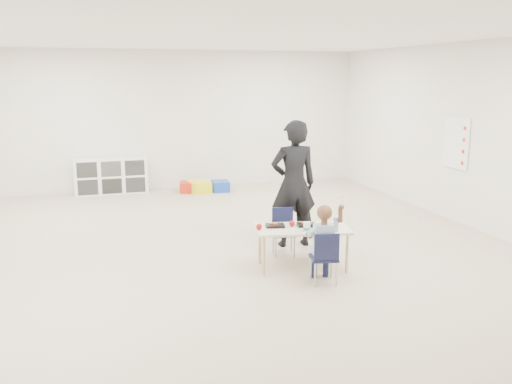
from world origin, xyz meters
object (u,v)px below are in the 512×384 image
object	(u,v)px
table	(302,248)
child	(324,242)
chair_near	(324,257)
adult	(293,184)
cubby_shelf	(111,176)

from	to	relation	value
table	child	size ratio (longest dim) A/B	1.24
chair_near	child	bearing A→B (deg)	0.00
chair_near	adult	world-z (taller)	adult
chair_near	child	size ratio (longest dim) A/B	0.63
child	chair_near	bearing A→B (deg)	0.00
cubby_shelf	adult	xyz separation A→B (m)	(2.25, -4.20, 0.51)
chair_near	cubby_shelf	bearing A→B (deg)	121.51
table	adult	bearing A→B (deg)	87.59
chair_near	adult	distance (m)	1.52
child	cubby_shelf	distance (m)	5.99
child	table	bearing A→B (deg)	106.79
child	cubby_shelf	bearing A→B (deg)	121.51
cubby_shelf	chair_near	bearing A→B (deg)	-69.55
table	child	world-z (taller)	child
table	child	distance (m)	0.56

